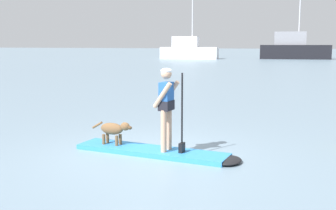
{
  "coord_description": "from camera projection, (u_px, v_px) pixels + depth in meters",
  "views": [
    {
      "loc": [
        3.37,
        -7.76,
        2.3
      ],
      "look_at": [
        0.0,
        1.0,
        0.9
      ],
      "focal_mm": 43.81,
      "sensor_mm": 36.0,
      "label": 1
    }
  ],
  "objects": [
    {
      "name": "paddleboard",
      "position": [
        161.0,
        152.0,
        8.6
      ],
      "size": [
        3.65,
        0.93,
        0.1
      ],
      "color": "#338CD8",
      "rests_on": "ground_plane"
    },
    {
      "name": "ground_plane",
      "position": [
        151.0,
        153.0,
        8.7
      ],
      "size": [
        400.0,
        400.0,
        0.0
      ],
      "primitive_type": "plane",
      "color": "gray"
    },
    {
      "name": "person_paddler",
      "position": [
        167.0,
        103.0,
        8.39
      ],
      "size": [
        0.62,
        0.49,
        1.72
      ],
      "color": "tan",
      "rests_on": "paddleboard"
    },
    {
      "name": "moored_boat_starboard",
      "position": [
        189.0,
        50.0,
        64.08
      ],
      "size": [
        9.19,
        4.44,
        12.68
      ],
      "color": "white",
      "rests_on": "ground_plane"
    },
    {
      "name": "moored_boat_far_port",
      "position": [
        293.0,
        49.0,
        62.96
      ],
      "size": [
        10.7,
        4.54,
        12.8
      ],
      "color": "black",
      "rests_on": "ground_plane"
    },
    {
      "name": "dog",
      "position": [
        114.0,
        129.0,
        9.01
      ],
      "size": [
        1.02,
        0.25,
        0.52
      ],
      "color": "brown",
      "rests_on": "paddleboard"
    }
  ]
}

